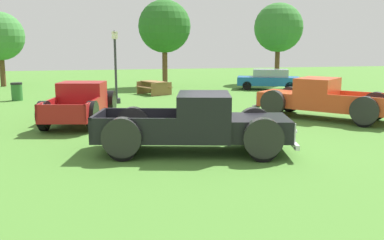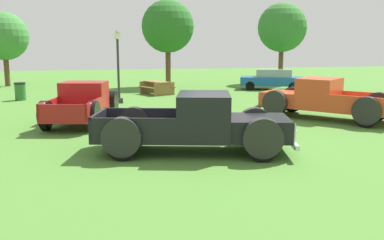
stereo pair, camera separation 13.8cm
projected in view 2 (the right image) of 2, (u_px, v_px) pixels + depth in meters
name	position (u px, v px, depth m)	size (l,w,h in m)	color
ground_plane	(204.00, 149.00, 11.81)	(80.00, 80.00, 0.00)	#477A2D
pickup_truck_foreground	(206.00, 125.00, 11.30)	(5.62, 3.20, 1.62)	black
pickup_truck_behind_left	(317.00, 99.00, 16.67)	(4.87, 5.20, 1.62)	#D14723
pickup_truck_behind_right	(85.00, 102.00, 16.17)	(2.91, 5.22, 1.51)	maroon
sedan_distant_a	(272.00, 79.00, 27.44)	(4.34, 3.06, 1.34)	#195699
lamp_post_near	(118.00, 65.00, 20.85)	(0.36, 0.36, 3.63)	#2D2D33
picnic_table	(157.00, 86.00, 24.85)	(2.09, 2.25, 0.78)	olive
trash_can	(20.00, 91.00, 22.17)	(0.59, 0.59, 0.95)	#2D6B2D
oak_tree_east	(4.00, 36.00, 29.24)	(3.36, 3.36, 5.21)	brown
oak_tree_west	(168.00, 27.00, 28.71)	(3.62, 3.62, 5.99)	brown
oak_tree_center	(282.00, 28.00, 31.34)	(3.68, 3.68, 6.05)	brown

